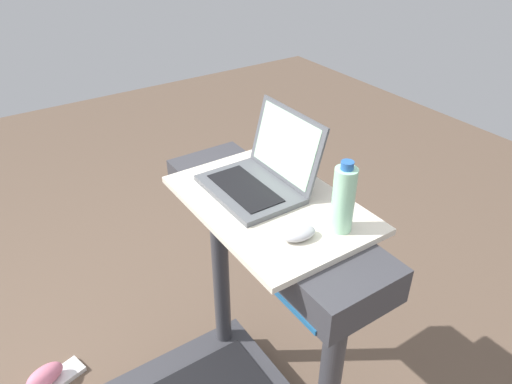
# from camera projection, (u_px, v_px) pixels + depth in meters

# --- Properties ---
(desk_board) EXTENTS (0.63, 0.43, 0.02)m
(desk_board) POSITION_uv_depth(u_px,v_px,m) (269.00, 204.00, 1.48)
(desk_board) COLOR beige
(desk_board) RESTS_ON treadmill_base
(laptop) EXTENTS (0.32, 0.29, 0.24)m
(laptop) POSITION_uv_depth(u_px,v_px,m) (261.00, 174.00, 1.52)
(laptop) COLOR #515459
(laptop) RESTS_ON desk_board
(computer_mouse) EXTENTS (0.07, 0.11, 0.03)m
(computer_mouse) POSITION_uv_depth(u_px,v_px,m) (299.00, 233.00, 1.31)
(computer_mouse) COLOR #B2B2B7
(computer_mouse) RESTS_ON desk_board
(water_bottle) EXTENTS (0.06, 0.06, 0.22)m
(water_bottle) POSITION_uv_depth(u_px,v_px,m) (343.00, 199.00, 1.30)
(water_bottle) COLOR #9EDBB2
(water_bottle) RESTS_ON desk_board
(sneaker_left) EXTENTS (0.17, 0.28, 0.11)m
(sneaker_left) POSITION_uv_depth(u_px,v_px,m) (48.00, 378.00, 2.14)
(sneaker_left) COLOR white
(sneaker_left) RESTS_ON ground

